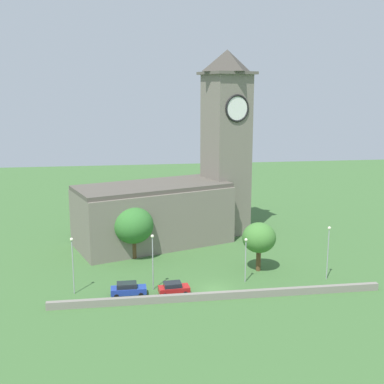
{
  "coord_description": "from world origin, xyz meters",
  "views": [
    {
      "loc": [
        -12.03,
        -61.71,
        26.58
      ],
      "look_at": [
        -1.8,
        9.1,
        11.67
      ],
      "focal_mm": 46.13,
      "sensor_mm": 36.0,
      "label": 1
    }
  ],
  "objects_px": {
    "car_blue": "(128,289)",
    "streetlamp_west_mid": "(153,254)",
    "streetlamp_west_end": "(72,257)",
    "streetlamp_central": "(246,253)",
    "tree_churchyard": "(133,225)",
    "tree_riverside_east": "(259,238)",
    "car_red": "(174,288)",
    "church": "(178,190)",
    "streetlamp_east_mid": "(328,245)"
  },
  "relations": [
    {
      "from": "car_blue",
      "to": "streetlamp_west_mid",
      "type": "xyz_separation_m",
      "value": [
        3.4,
        1.59,
        4.18
      ]
    },
    {
      "from": "streetlamp_west_end",
      "to": "streetlamp_central",
      "type": "height_order",
      "value": "streetlamp_west_end"
    },
    {
      "from": "streetlamp_west_end",
      "to": "tree_churchyard",
      "type": "distance_m",
      "value": 15.5
    },
    {
      "from": "streetlamp_west_end",
      "to": "tree_riverside_east",
      "type": "height_order",
      "value": "streetlamp_west_end"
    },
    {
      "from": "car_red",
      "to": "streetlamp_west_end",
      "type": "distance_m",
      "value": 13.87
    },
    {
      "from": "church",
      "to": "streetlamp_east_mid",
      "type": "distance_m",
      "value": 29.21
    },
    {
      "from": "streetlamp_central",
      "to": "car_blue",
      "type": "bearing_deg",
      "value": -171.75
    },
    {
      "from": "streetlamp_west_end",
      "to": "church",
      "type": "bearing_deg",
      "value": 53.32
    },
    {
      "from": "car_red",
      "to": "car_blue",
      "type": "bearing_deg",
      "value": 176.6
    },
    {
      "from": "streetlamp_east_mid",
      "to": "tree_churchyard",
      "type": "xyz_separation_m",
      "value": [
        -27.01,
        12.99,
        0.33
      ]
    },
    {
      "from": "streetlamp_central",
      "to": "streetlamp_west_end",
      "type": "bearing_deg",
      "value": -178.14
    },
    {
      "from": "car_red",
      "to": "streetlamp_east_mid",
      "type": "relative_size",
      "value": 0.54
    },
    {
      "from": "streetlamp_west_end",
      "to": "streetlamp_central",
      "type": "bearing_deg",
      "value": 1.86
    },
    {
      "from": "car_blue",
      "to": "streetlamp_east_mid",
      "type": "relative_size",
      "value": 0.6
    },
    {
      "from": "car_red",
      "to": "streetlamp_west_mid",
      "type": "height_order",
      "value": "streetlamp_west_mid"
    },
    {
      "from": "tree_riverside_east",
      "to": "car_red",
      "type": "bearing_deg",
      "value": -153.22
    },
    {
      "from": "tree_churchyard",
      "to": "streetlamp_central",
      "type": "bearing_deg",
      "value": -39.07
    },
    {
      "from": "church",
      "to": "tree_churchyard",
      "type": "height_order",
      "value": "church"
    },
    {
      "from": "church",
      "to": "car_red",
      "type": "distance_m",
      "value": 25.79
    },
    {
      "from": "church",
      "to": "streetlamp_west_mid",
      "type": "xyz_separation_m",
      "value": [
        -6.04,
        -22.2,
        -4.11
      ]
    },
    {
      "from": "car_blue",
      "to": "streetlamp_west_mid",
      "type": "bearing_deg",
      "value": 25.13
    },
    {
      "from": "tree_churchyard",
      "to": "church",
      "type": "bearing_deg",
      "value": 47.58
    },
    {
      "from": "car_blue",
      "to": "tree_riverside_east",
      "type": "relative_size",
      "value": 0.63
    },
    {
      "from": "church",
      "to": "streetlamp_west_end",
      "type": "bearing_deg",
      "value": -126.68
    },
    {
      "from": "tree_riverside_east",
      "to": "tree_churchyard",
      "type": "bearing_deg",
      "value": 155.59
    },
    {
      "from": "streetlamp_west_end",
      "to": "streetlamp_east_mid",
      "type": "relative_size",
      "value": 0.99
    },
    {
      "from": "church",
      "to": "streetlamp_central",
      "type": "relative_size",
      "value": 5.23
    },
    {
      "from": "church",
      "to": "streetlamp_east_mid",
      "type": "xyz_separation_m",
      "value": [
        18.74,
        -22.04,
        -4.07
      ]
    },
    {
      "from": "streetlamp_west_mid",
      "to": "streetlamp_west_end",
      "type": "bearing_deg",
      "value": 179.88
    },
    {
      "from": "streetlamp_east_mid",
      "to": "tree_churchyard",
      "type": "relative_size",
      "value": 0.93
    },
    {
      "from": "streetlamp_central",
      "to": "tree_churchyard",
      "type": "distance_m",
      "value": 19.64
    },
    {
      "from": "streetlamp_central",
      "to": "tree_churchyard",
      "type": "xyz_separation_m",
      "value": [
        -15.23,
        12.36,
        1.13
      ]
    },
    {
      "from": "car_red",
      "to": "streetlamp_east_mid",
      "type": "bearing_deg",
      "value": 5.41
    },
    {
      "from": "streetlamp_west_mid",
      "to": "streetlamp_central",
      "type": "relative_size",
      "value": 1.21
    },
    {
      "from": "car_red",
      "to": "streetlamp_west_mid",
      "type": "bearing_deg",
      "value": 142.85
    },
    {
      "from": "streetlamp_west_mid",
      "to": "streetlamp_central",
      "type": "bearing_deg",
      "value": 3.46
    },
    {
      "from": "car_blue",
      "to": "streetlamp_central",
      "type": "xyz_separation_m",
      "value": [
        16.39,
        2.38,
        3.42
      ]
    },
    {
      "from": "streetlamp_central",
      "to": "streetlamp_east_mid",
      "type": "xyz_separation_m",
      "value": [
        11.78,
        -0.63,
        0.8
      ]
    },
    {
      "from": "streetlamp_east_mid",
      "to": "tree_riverside_east",
      "type": "distance_m",
      "value": 9.92
    },
    {
      "from": "church",
      "to": "streetlamp_west_mid",
      "type": "height_order",
      "value": "church"
    },
    {
      "from": "streetlamp_west_mid",
      "to": "tree_riverside_east",
      "type": "bearing_deg",
      "value": 16.83
    },
    {
      "from": "streetlamp_central",
      "to": "streetlamp_east_mid",
      "type": "bearing_deg",
      "value": -3.05
    },
    {
      "from": "streetlamp_central",
      "to": "car_red",
      "type": "bearing_deg",
      "value": -165.32
    },
    {
      "from": "streetlamp_west_end",
      "to": "streetlamp_central",
      "type": "distance_m",
      "value": 23.5
    },
    {
      "from": "church",
      "to": "streetlamp_west_end",
      "type": "height_order",
      "value": "church"
    },
    {
      "from": "car_blue",
      "to": "tree_churchyard",
      "type": "relative_size",
      "value": 0.55
    },
    {
      "from": "car_red",
      "to": "tree_churchyard",
      "type": "distance_m",
      "value": 16.5
    },
    {
      "from": "streetlamp_central",
      "to": "streetlamp_west_mid",
      "type": "bearing_deg",
      "value": -176.54
    },
    {
      "from": "car_blue",
      "to": "tree_riverside_east",
      "type": "xyz_separation_m",
      "value": [
        19.44,
        6.45,
        4.18
      ]
    },
    {
      "from": "church",
      "to": "streetlamp_west_end",
      "type": "relative_size",
      "value": 4.32
    }
  ]
}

